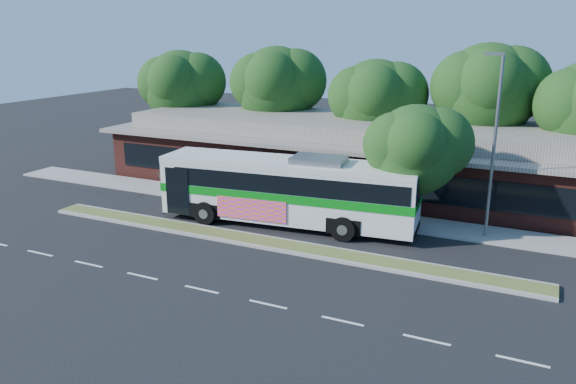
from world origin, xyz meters
name	(u,v)px	position (x,y,z in m)	size (l,w,h in m)	color
ground	(260,248)	(0.00, 0.00, 0.00)	(120.00, 120.00, 0.00)	black
median_strip	(266,242)	(0.00, 0.60, 0.07)	(26.00, 1.10, 0.15)	brown
sidewalk	(312,210)	(0.00, 6.40, 0.06)	(44.00, 2.60, 0.12)	gray
parking_lot	(114,167)	(-18.00, 10.00, 0.01)	(14.00, 12.00, 0.01)	black
plaza_building	(350,153)	(0.00, 12.99, 2.13)	(33.20, 11.20, 4.45)	#56221B
lamp_post	(494,142)	(9.56, 6.00, 4.90)	(0.93, 0.18, 9.07)	slate
tree_bg_a	(186,86)	(-14.58, 15.14, 5.87)	(6.47, 5.80, 8.63)	black
tree_bg_b	(283,85)	(-6.57, 16.14, 6.14)	(6.69, 6.00, 9.00)	black
tree_bg_c	(382,99)	(1.40, 15.13, 5.59)	(6.24, 5.60, 8.26)	black
tree_bg_d	(495,90)	(8.45, 16.15, 6.42)	(6.91, 6.20, 9.37)	black
transit_bus	(289,186)	(-0.20, 3.66, 2.14)	(13.92, 4.32, 3.85)	silver
sedan	(178,172)	(-10.85, 8.49, 0.70)	(1.97, 4.84, 1.40)	#B5B8BD
sidewalk_tree	(423,148)	(6.32, 5.41, 4.44)	(5.02, 4.50, 6.59)	black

